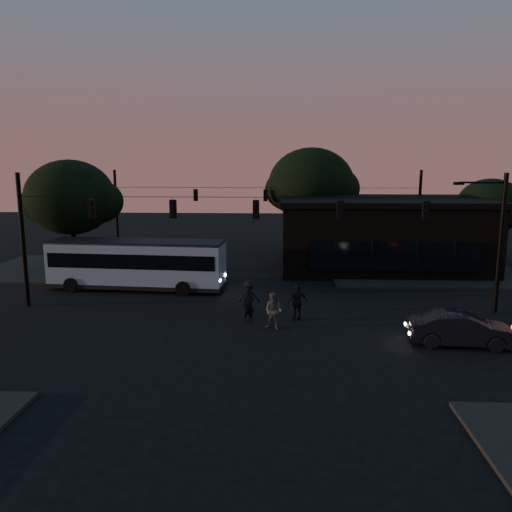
{
  "coord_description": "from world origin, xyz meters",
  "views": [
    {
      "loc": [
        1.35,
        -22.75,
        7.89
      ],
      "look_at": [
        0.0,
        4.0,
        3.0
      ],
      "focal_mm": 35.0,
      "sensor_mm": 36.0,
      "label": 1
    }
  ],
  "objects_px": {
    "pedestrian_d": "(249,297)",
    "pedestrian_b": "(274,311)",
    "pedestrian_c": "(297,302)",
    "bus": "(137,262)",
    "pedestrian_a": "(248,305)",
    "car": "(461,329)",
    "building": "(380,233)"
  },
  "relations": [
    {
      "from": "building",
      "to": "pedestrian_c",
      "type": "height_order",
      "value": "building"
    },
    {
      "from": "pedestrian_a",
      "to": "pedestrian_d",
      "type": "bearing_deg",
      "value": 72.97
    },
    {
      "from": "bus",
      "to": "pedestrian_c",
      "type": "bearing_deg",
      "value": -26.65
    },
    {
      "from": "pedestrian_b",
      "to": "pedestrian_d",
      "type": "relative_size",
      "value": 1.0
    },
    {
      "from": "pedestrian_a",
      "to": "pedestrian_b",
      "type": "xyz_separation_m",
      "value": [
        1.3,
        -1.05,
        0.03
      ]
    },
    {
      "from": "pedestrian_c",
      "to": "pedestrian_a",
      "type": "bearing_deg",
      "value": -15.68
    },
    {
      "from": "bus",
      "to": "pedestrian_c",
      "type": "relative_size",
      "value": 5.95
    },
    {
      "from": "car",
      "to": "pedestrian_c",
      "type": "xyz_separation_m",
      "value": [
        -7.14,
        3.29,
        0.21
      ]
    },
    {
      "from": "pedestrian_c",
      "to": "pedestrian_d",
      "type": "distance_m",
      "value": 2.76
    },
    {
      "from": "building",
      "to": "bus",
      "type": "height_order",
      "value": "building"
    },
    {
      "from": "car",
      "to": "pedestrian_b",
      "type": "height_order",
      "value": "pedestrian_b"
    },
    {
      "from": "bus",
      "to": "pedestrian_a",
      "type": "xyz_separation_m",
      "value": [
        7.58,
        -6.49,
        -0.9
      ]
    },
    {
      "from": "pedestrian_d",
      "to": "pedestrian_b",
      "type": "bearing_deg",
      "value": 116.39
    },
    {
      "from": "bus",
      "to": "car",
      "type": "bearing_deg",
      "value": -24.15
    },
    {
      "from": "building",
      "to": "pedestrian_c",
      "type": "bearing_deg",
      "value": -115.99
    },
    {
      "from": "pedestrian_a",
      "to": "pedestrian_b",
      "type": "distance_m",
      "value": 1.67
    },
    {
      "from": "car",
      "to": "pedestrian_c",
      "type": "distance_m",
      "value": 7.87
    },
    {
      "from": "building",
      "to": "pedestrian_b",
      "type": "height_order",
      "value": "building"
    },
    {
      "from": "bus",
      "to": "building",
      "type": "bearing_deg",
      "value": 29.26
    },
    {
      "from": "bus",
      "to": "car",
      "type": "xyz_separation_m",
      "value": [
        17.22,
        -9.34,
        -1.03
      ]
    },
    {
      "from": "car",
      "to": "pedestrian_a",
      "type": "height_order",
      "value": "pedestrian_a"
    },
    {
      "from": "pedestrian_d",
      "to": "pedestrian_a",
      "type": "bearing_deg",
      "value": 90.31
    },
    {
      "from": "pedestrian_a",
      "to": "pedestrian_d",
      "type": "distance_m",
      "value": 1.48
    },
    {
      "from": "pedestrian_b",
      "to": "pedestrian_d",
      "type": "bearing_deg",
      "value": 142.29
    },
    {
      "from": "building",
      "to": "car",
      "type": "bearing_deg",
      "value": -88.75
    },
    {
      "from": "pedestrian_b",
      "to": "pedestrian_c",
      "type": "xyz_separation_m",
      "value": [
        1.2,
        1.49,
        0.05
      ]
    },
    {
      "from": "car",
      "to": "pedestrian_a",
      "type": "bearing_deg",
      "value": 79.7
    },
    {
      "from": "building",
      "to": "pedestrian_c",
      "type": "relative_size",
      "value": 8.03
    },
    {
      "from": "pedestrian_b",
      "to": "pedestrian_d",
      "type": "height_order",
      "value": "pedestrian_b"
    },
    {
      "from": "pedestrian_b",
      "to": "car",
      "type": "bearing_deg",
      "value": 12.1
    },
    {
      "from": "car",
      "to": "pedestrian_a",
      "type": "distance_m",
      "value": 10.06
    },
    {
      "from": "bus",
      "to": "pedestrian_a",
      "type": "bearing_deg",
      "value": -36.27
    }
  ]
}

